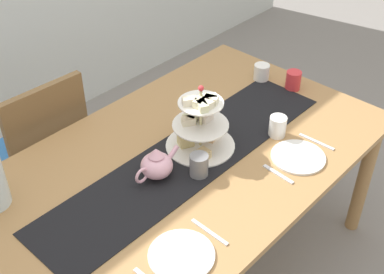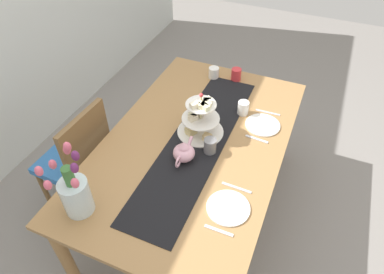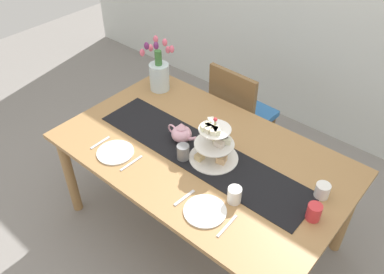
{
  "view_description": "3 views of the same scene",
  "coord_description": "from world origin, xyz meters",
  "px_view_note": "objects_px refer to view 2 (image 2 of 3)",
  "views": [
    {
      "loc": [
        -1.21,
        -1.15,
        2.11
      ],
      "look_at": [
        0.07,
        0.03,
        0.78
      ],
      "focal_mm": 47.88,
      "sensor_mm": 36.0,
      "label": 1
    },
    {
      "loc": [
        -1.43,
        -0.59,
        2.22
      ],
      "look_at": [
        -0.05,
        -0.0,
        0.82
      ],
      "focal_mm": 31.84,
      "sensor_mm": 36.0,
      "label": 2
    },
    {
      "loc": [
        1.15,
        -1.43,
        2.37
      ],
      "look_at": [
        -0.06,
        -0.02,
        0.83
      ],
      "focal_mm": 37.11,
      "sensor_mm": 36.0,
      "label": 3
    }
  ],
  "objects_px": {
    "knife_left": "(237,188)",
    "knife_right": "(268,112)",
    "fork_left": "(219,231)",
    "mug_white_text": "(243,108)",
    "tiered_cake_stand": "(200,119)",
    "mug_orange": "(236,74)",
    "dining_table": "(195,151)",
    "chair_left": "(79,157)",
    "cream_jug": "(214,73)",
    "dinner_plate_right": "(263,125)",
    "dinner_plate_left": "(228,208)",
    "fork_right": "(257,139)",
    "teapot": "(184,152)",
    "mug_grey": "(210,146)",
    "tulip_vase": "(75,192)"
  },
  "relations": [
    {
      "from": "knife_left",
      "to": "knife_right",
      "type": "xyz_separation_m",
      "value": [
        0.71,
        0.0,
        0.0
      ]
    },
    {
      "from": "fork_left",
      "to": "mug_white_text",
      "type": "xyz_separation_m",
      "value": [
        0.93,
        0.16,
        0.04
      ]
    },
    {
      "from": "tiered_cake_stand",
      "to": "mug_orange",
      "type": "relative_size",
      "value": 3.2
    },
    {
      "from": "dining_table",
      "to": "mug_white_text",
      "type": "xyz_separation_m",
      "value": [
        0.39,
        -0.19,
        0.13
      ]
    },
    {
      "from": "knife_right",
      "to": "fork_left",
      "type": "bearing_deg",
      "value": 180.0
    },
    {
      "from": "chair_left",
      "to": "knife_left",
      "type": "height_order",
      "value": "chair_left"
    },
    {
      "from": "chair_left",
      "to": "cream_jug",
      "type": "height_order",
      "value": "chair_left"
    },
    {
      "from": "dinner_plate_right",
      "to": "mug_white_text",
      "type": "relative_size",
      "value": 2.42
    },
    {
      "from": "dinner_plate_left",
      "to": "mug_white_text",
      "type": "bearing_deg",
      "value": 11.53
    },
    {
      "from": "tiered_cake_stand",
      "to": "fork_right",
      "type": "height_order",
      "value": "tiered_cake_stand"
    },
    {
      "from": "tiered_cake_stand",
      "to": "cream_jug",
      "type": "height_order",
      "value": "tiered_cake_stand"
    },
    {
      "from": "fork_left",
      "to": "mug_orange",
      "type": "distance_m",
      "value": 1.35
    },
    {
      "from": "mug_orange",
      "to": "fork_left",
      "type": "bearing_deg",
      "value": -165.84
    },
    {
      "from": "teapot",
      "to": "mug_grey",
      "type": "relative_size",
      "value": 2.51
    },
    {
      "from": "chair_left",
      "to": "knife_right",
      "type": "distance_m",
      "value": 1.35
    },
    {
      "from": "teapot",
      "to": "mug_grey",
      "type": "bearing_deg",
      "value": -44.71
    },
    {
      "from": "dinner_plate_left",
      "to": "knife_left",
      "type": "distance_m",
      "value": 0.15
    },
    {
      "from": "cream_jug",
      "to": "dinner_plate_right",
      "type": "relative_size",
      "value": 0.37
    },
    {
      "from": "fork_left",
      "to": "mug_white_text",
      "type": "distance_m",
      "value": 0.94
    },
    {
      "from": "dinner_plate_left",
      "to": "fork_left",
      "type": "relative_size",
      "value": 1.53
    },
    {
      "from": "chair_left",
      "to": "knife_right",
      "type": "xyz_separation_m",
      "value": [
        0.7,
        -1.13,
        0.23
      ]
    },
    {
      "from": "dinner_plate_left",
      "to": "teapot",
      "type": "bearing_deg",
      "value": 57.06
    },
    {
      "from": "teapot",
      "to": "mug_white_text",
      "type": "distance_m",
      "value": 0.59
    },
    {
      "from": "teapot",
      "to": "knife_left",
      "type": "relative_size",
      "value": 1.4
    },
    {
      "from": "chair_left",
      "to": "fork_right",
      "type": "relative_size",
      "value": 6.07
    },
    {
      "from": "tiered_cake_stand",
      "to": "fork_right",
      "type": "distance_m",
      "value": 0.38
    },
    {
      "from": "tiered_cake_stand",
      "to": "tulip_vase",
      "type": "xyz_separation_m",
      "value": [
        -0.79,
        0.35,
        0.02
      ]
    },
    {
      "from": "mug_grey",
      "to": "cream_jug",
      "type": "bearing_deg",
      "value": 18.77
    },
    {
      "from": "knife_right",
      "to": "mug_white_text",
      "type": "height_order",
      "value": "mug_white_text"
    },
    {
      "from": "dining_table",
      "to": "mug_orange",
      "type": "height_order",
      "value": "mug_orange"
    },
    {
      "from": "dining_table",
      "to": "fork_left",
      "type": "height_order",
      "value": "fork_left"
    },
    {
      "from": "chair_left",
      "to": "dinner_plate_right",
      "type": "height_order",
      "value": "chair_left"
    },
    {
      "from": "cream_jug",
      "to": "tiered_cake_stand",
      "type": "bearing_deg",
      "value": -167.4
    },
    {
      "from": "chair_left",
      "to": "mug_grey",
      "type": "height_order",
      "value": "chair_left"
    },
    {
      "from": "knife_left",
      "to": "mug_white_text",
      "type": "xyz_separation_m",
      "value": [
        0.64,
        0.16,
        0.04
      ]
    },
    {
      "from": "fork_right",
      "to": "mug_orange",
      "type": "distance_m",
      "value": 0.68
    },
    {
      "from": "fork_right",
      "to": "mug_grey",
      "type": "height_order",
      "value": "mug_grey"
    },
    {
      "from": "dining_table",
      "to": "fork_left",
      "type": "xyz_separation_m",
      "value": [
        -0.54,
        -0.35,
        0.09
      ]
    },
    {
      "from": "teapot",
      "to": "fork_right",
      "type": "relative_size",
      "value": 1.59
    },
    {
      "from": "fork_right",
      "to": "knife_right",
      "type": "relative_size",
      "value": 0.88
    },
    {
      "from": "chair_left",
      "to": "teapot",
      "type": "xyz_separation_m",
      "value": [
        0.07,
        -0.77,
        0.29
      ]
    },
    {
      "from": "fork_left",
      "to": "dining_table",
      "type": "bearing_deg",
      "value": 33.14
    },
    {
      "from": "dining_table",
      "to": "knife_right",
      "type": "xyz_separation_m",
      "value": [
        0.46,
        -0.35,
        0.09
      ]
    },
    {
      "from": "tulip_vase",
      "to": "knife_right",
      "type": "bearing_deg",
      "value": -31.33
    },
    {
      "from": "dinner_plate_left",
      "to": "mug_orange",
      "type": "distance_m",
      "value": 1.21
    },
    {
      "from": "chair_left",
      "to": "mug_orange",
      "type": "bearing_deg",
      "value": -38.35
    },
    {
      "from": "teapot",
      "to": "fork_left",
      "type": "relative_size",
      "value": 1.59
    },
    {
      "from": "chair_left",
      "to": "cream_jug",
      "type": "relative_size",
      "value": 10.71
    },
    {
      "from": "fork_right",
      "to": "mug_orange",
      "type": "height_order",
      "value": "mug_orange"
    },
    {
      "from": "chair_left",
      "to": "tiered_cake_stand",
      "type": "height_order",
      "value": "tiered_cake_stand"
    }
  ]
}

